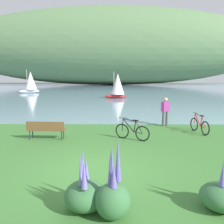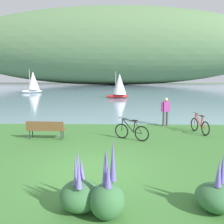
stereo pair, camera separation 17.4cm
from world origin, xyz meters
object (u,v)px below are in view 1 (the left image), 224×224
object	(u,v)px
park_bench_near_camera	(46,129)
person_at_shoreline	(165,110)
sailboat_toward_hillside	(117,86)
sailboat_nearest_to_shore	(30,82)
bicycle_leaning_near_bench	(199,125)
bicycle_beside_path	(132,131)

from	to	relation	value
park_bench_near_camera	person_at_shoreline	size ratio (longest dim) A/B	1.06
park_bench_near_camera	sailboat_toward_hillside	size ratio (longest dim) A/B	0.51
person_at_shoreline	sailboat_toward_hillside	size ratio (longest dim) A/B	0.48
park_bench_near_camera	sailboat_nearest_to_shore	size ratio (longest dim) A/B	0.45
park_bench_near_camera	person_at_shoreline	world-z (taller)	person_at_shoreline
person_at_shoreline	sailboat_toward_hillside	world-z (taller)	sailboat_toward_hillside
bicycle_leaning_near_bench	bicycle_beside_path	size ratio (longest dim) A/B	1.10
bicycle_beside_path	sailboat_nearest_to_shore	world-z (taller)	sailboat_nearest_to_shore
bicycle_beside_path	person_at_shoreline	distance (m)	3.87
person_at_shoreline	sailboat_nearest_to_shore	bearing A→B (deg)	123.03
sailboat_toward_hillside	bicycle_beside_path	bearing A→B (deg)	-88.53
sailboat_toward_hillside	bicycle_leaning_near_bench	bearing A→B (deg)	-77.82
bicycle_beside_path	sailboat_nearest_to_shore	size ratio (longest dim) A/B	0.39
bicycle_beside_path	sailboat_nearest_to_shore	distance (m)	34.35
park_bench_near_camera	person_at_shoreline	bearing A→B (deg)	26.60
sailboat_nearest_to_shore	sailboat_toward_hillside	size ratio (longest dim) A/B	1.15
bicycle_leaning_near_bench	bicycle_beside_path	world-z (taller)	same
park_bench_near_camera	sailboat_toward_hillside	world-z (taller)	sailboat_toward_hillside
bicycle_beside_path	person_at_shoreline	world-z (taller)	person_at_shoreline
bicycle_leaning_near_bench	person_at_shoreline	bearing A→B (deg)	130.63
sailboat_toward_hillside	person_at_shoreline	bearing A→B (deg)	-81.25
park_bench_near_camera	bicycle_beside_path	xyz separation A→B (m)	(4.06, -0.01, -0.12)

